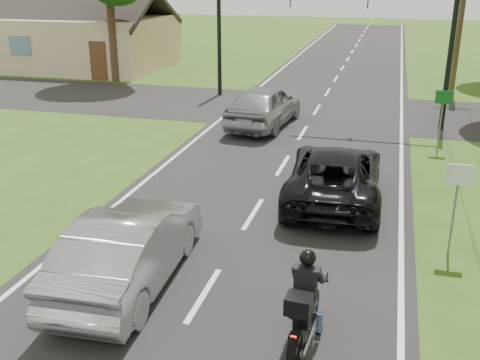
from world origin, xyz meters
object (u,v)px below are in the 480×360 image
Objects in this scene: silver_suv at (264,105)px; sign_white at (458,188)px; silver_sedan at (129,248)px; sign_green at (443,106)px; motorcycle_rider at (304,308)px; traffic_signal at (403,20)px; dark_suv at (335,174)px.

silver_suv is 2.35× the size of sign_white.
silver_sedan is 12.70m from sign_green.
silver_sedan is 0.95× the size of silver_suv.
sign_white is at bearing 60.68° from motorcycle_rider.
motorcycle_rider is 14.11m from silver_suv.
traffic_signal is at bearing 97.05° from sign_white.
dark_suv is 1.05× the size of silver_suv.
silver_suv is at bearing -65.85° from dark_suv.
traffic_signal reaches higher than dark_suv.
dark_suv is 6.26m from sign_green.
silver_suv is 11.60m from sign_white.
dark_suv is 7.93m from silver_suv.
silver_suv is (-3.78, 13.59, 0.18)m from motorcycle_rider.
motorcycle_rider is at bearing 161.19° from silver_sedan.
motorcycle_rider is 0.38× the size of dark_suv.
sign_green is at bearing 171.47° from silver_suv.
sign_white reaches higher than silver_sedan.
traffic_signal is (5.03, 1.36, 3.28)m from silver_suv.
motorcycle_rider is 0.43× the size of silver_sedan.
traffic_signal is at bearing 117.38° from sign_green.
traffic_signal is at bearing -159.28° from silver_suv.
sign_white is at bearing -91.43° from sign_green.
sign_white reaches higher than silver_suv.
dark_suv is (-0.21, 6.51, 0.06)m from motorcycle_rider.
silver_suv is (-3.58, 7.08, 0.12)m from dark_suv.
silver_suv is 0.78× the size of traffic_signal.
sign_green is (2.80, 11.93, 0.92)m from motorcycle_rider.
traffic_signal reaches higher than motorcycle_rider.
sign_white is (6.39, -9.66, 0.74)m from silver_suv.
sign_white reaches higher than dark_suv.
traffic_signal is (1.45, 8.44, 3.40)m from dark_suv.
silver_sedan is 6.95m from sign_white.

